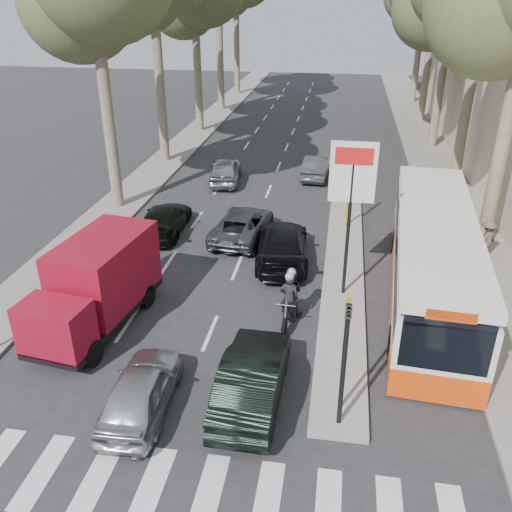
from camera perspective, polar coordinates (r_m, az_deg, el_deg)
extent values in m
plane|color=#28282B|center=(15.83, -3.33, -12.45)|extent=(120.00, 120.00, 0.00)
cube|color=gray|center=(38.71, 17.70, 10.55)|extent=(3.20, 70.00, 0.12)
cube|color=gray|center=(42.58, -6.01, 13.02)|extent=(2.40, 64.00, 0.12)
cube|color=gray|center=(25.01, 9.36, 2.96)|extent=(1.50, 26.00, 0.16)
cylinder|color=yellow|center=(13.71, 9.19, -10.60)|extent=(0.10, 0.10, 3.50)
cylinder|color=yellow|center=(18.86, 9.48, 0.40)|extent=(0.10, 0.10, 3.50)
cylinder|color=yellow|center=(24.40, 9.64, 6.55)|extent=(0.10, 0.10, 3.50)
cylinder|color=black|center=(18.50, 9.68, 2.76)|extent=(0.12, 0.12, 5.20)
cube|color=white|center=(17.80, 10.17, 8.66)|extent=(1.50, 0.10, 2.00)
cube|color=red|center=(17.59, 10.31, 10.30)|extent=(1.20, 0.02, 0.55)
cylinder|color=black|center=(13.41, 9.11, -12.39)|extent=(0.12, 0.12, 3.20)
imported|color=black|center=(12.53, 9.60, -7.05)|extent=(0.16, 0.41, 1.00)
cylinder|color=#6B604C|center=(26.93, -15.24, 13.35)|extent=(0.56, 0.56, 8.40)
sphere|color=#49512D|center=(27.28, -18.20, 24.04)|extent=(5.20, 5.20, 5.20)
cylinder|color=#6B604C|center=(34.23, -10.05, 17.01)|extent=(0.56, 0.56, 8.96)
cylinder|color=#6B604C|center=(41.81, -6.14, 18.35)|extent=(0.56, 0.56, 8.12)
sphere|color=#49512D|center=(42.24, -7.72, 25.08)|extent=(5.20, 5.20, 5.20)
cylinder|color=#6B604C|center=(49.45, -3.80, 20.52)|extent=(0.56, 0.56, 9.52)
cylinder|color=#6B604C|center=(57.31, -2.03, 20.97)|extent=(0.56, 0.56, 8.68)
cylinder|color=#6B604C|center=(23.54, 24.42, 10.09)|extent=(0.56, 0.56, 8.40)
sphere|color=#49512D|center=(23.16, 24.03, 22.92)|extent=(5.20, 5.20, 5.20)
cylinder|color=#6B604C|center=(31.08, 21.39, 14.97)|extent=(0.56, 0.56, 9.24)
cylinder|color=#6B604C|center=(38.92, 18.78, 16.35)|extent=(0.56, 0.56, 7.84)
sphere|color=#49512D|center=(38.92, 18.18, 23.55)|extent=(5.20, 5.20, 5.20)
cylinder|color=#6B604C|center=(46.70, 17.63, 18.72)|extent=(0.56, 0.56, 8.96)
cylinder|color=#6B604C|center=(54.64, 16.66, 19.54)|extent=(0.56, 0.56, 8.40)
imported|color=#B0B1B9|center=(14.65, -12.00, -13.62)|extent=(1.66, 3.82, 1.28)
imported|color=black|center=(14.60, -0.35, -12.66)|extent=(1.60, 4.43, 1.45)
imported|color=#44474B|center=(23.63, -1.45, 3.32)|extent=(2.47, 4.66, 1.25)
imported|color=black|center=(21.61, 2.76, 1.25)|extent=(2.52, 5.14, 1.44)
imported|color=#9CA0A4|center=(30.73, -3.23, 9.00)|extent=(2.06, 4.19, 1.37)
imported|color=#46494E|center=(31.68, 6.41, 9.32)|extent=(1.65, 3.95, 1.27)
imported|color=black|center=(24.51, -9.65, 3.83)|extent=(1.97, 4.42, 1.26)
cube|color=black|center=(18.26, -16.26, -5.86)|extent=(2.67, 5.54, 0.22)
cylinder|color=black|center=(17.63, -21.73, -8.43)|extent=(0.37, 0.83, 0.80)
cylinder|color=black|center=(16.67, -16.83, -9.73)|extent=(0.37, 0.83, 0.80)
cylinder|color=black|center=(19.88, -15.98, -3.29)|extent=(0.37, 0.83, 0.80)
cylinder|color=black|center=(19.04, -11.44, -4.14)|extent=(0.37, 0.83, 0.80)
cube|color=maroon|center=(16.48, -20.34, -7.05)|extent=(2.10, 1.50, 1.51)
cube|color=black|center=(16.02, -21.63, -7.57)|extent=(1.77, 0.32, 0.80)
cube|color=maroon|center=(18.16, -15.58, -1.42)|extent=(2.54, 3.97, 2.22)
cube|color=#EB470D|center=(20.05, 17.68, -2.76)|extent=(3.41, 11.71, 0.90)
cube|color=silver|center=(19.52, 18.17, 0.33)|extent=(3.41, 11.71, 1.51)
cube|color=black|center=(19.39, 18.29, 1.13)|extent=(3.39, 11.25, 0.85)
cube|color=silver|center=(19.08, 18.63, 3.31)|extent=(3.41, 11.71, 0.30)
cube|color=black|center=(14.47, 19.33, -8.97)|extent=(2.21, 0.23, 1.51)
cube|color=#EB470D|center=(13.99, 19.87, -6.01)|extent=(1.21, 0.15, 0.32)
cylinder|color=black|center=(16.86, 14.27, -8.68)|extent=(0.36, 0.98, 0.96)
cylinder|color=black|center=(17.13, 21.95, -9.36)|extent=(0.36, 0.98, 0.96)
cylinder|color=black|center=(23.13, 14.52, 1.42)|extent=(0.36, 0.98, 0.96)
cylinder|color=black|center=(23.32, 20.08, 0.82)|extent=(0.36, 0.98, 0.96)
cylinder|color=black|center=(17.22, 3.00, -7.46)|extent=(0.14, 0.66, 0.65)
cylinder|color=black|center=(18.50, 3.82, -4.86)|extent=(0.14, 0.66, 0.65)
cylinder|color=silver|center=(17.07, 3.07, -6.25)|extent=(0.09, 0.41, 0.82)
cube|color=black|center=(17.83, 3.46, -5.67)|extent=(0.27, 0.78, 0.31)
cube|color=black|center=(17.51, 3.38, -5.25)|extent=(0.33, 0.48, 0.22)
cube|color=black|center=(17.97, 3.65, -4.58)|extent=(0.33, 0.68, 0.12)
cylinder|color=silver|center=(16.94, 3.13, -5.21)|extent=(0.63, 0.08, 0.04)
imported|color=black|center=(17.59, 3.50, -4.43)|extent=(0.65, 0.45, 1.72)
imported|color=black|center=(17.97, 3.72, -3.92)|extent=(0.81, 0.48, 1.61)
sphere|color=#B2B2B7|center=(17.14, 3.55, -2.20)|extent=(0.29, 0.29, 0.29)
sphere|color=#B2B2B7|center=(17.55, 3.78, -1.72)|extent=(0.29, 0.29, 0.29)
imported|color=#42324B|center=(20.20, 20.61, -1.31)|extent=(1.02, 1.26, 1.93)
imported|color=brown|center=(23.42, 23.12, 1.64)|extent=(1.08, 1.02, 1.60)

